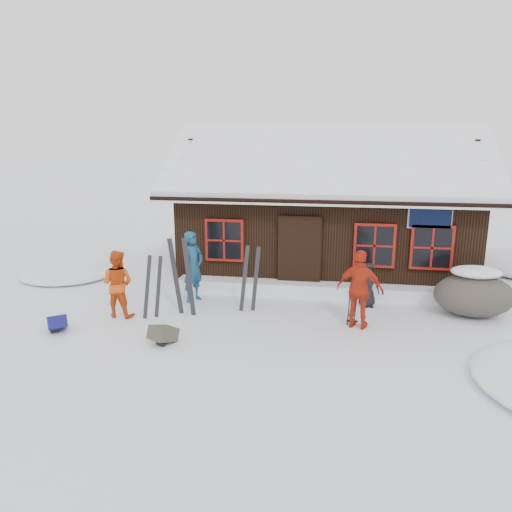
% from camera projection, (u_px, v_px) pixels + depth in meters
% --- Properties ---
extents(ground, '(120.00, 120.00, 0.00)m').
position_uv_depth(ground, '(249.00, 324.00, 11.09)').
color(ground, white).
rests_on(ground, ground).
extents(mountain_hut, '(8.90, 6.09, 4.42)m').
position_uv_depth(mountain_hut, '(326.00, 218.00, 15.24)').
color(mountain_hut, black).
rests_on(mountain_hut, ground).
extents(snow_drift, '(7.60, 0.60, 0.35)m').
position_uv_depth(snow_drift, '(321.00, 289.00, 12.97)').
color(snow_drift, white).
rests_on(snow_drift, ground).
extents(snow_mounds, '(20.60, 13.20, 0.48)m').
position_uv_depth(snow_mounds, '(326.00, 301.00, 12.62)').
color(snow_mounds, white).
rests_on(snow_mounds, ground).
extents(skier_teal, '(0.65, 0.77, 1.78)m').
position_uv_depth(skier_teal, '(193.00, 267.00, 12.41)').
color(skier_teal, navy).
rests_on(skier_teal, ground).
extents(skier_orange_left, '(0.81, 0.65, 1.56)m').
position_uv_depth(skier_orange_left, '(117.00, 284.00, 11.41)').
color(skier_orange_left, '#D6470F').
rests_on(skier_orange_left, ground).
extents(skier_orange_right, '(1.09, 0.69, 1.73)m').
position_uv_depth(skier_orange_right, '(360.00, 290.00, 10.69)').
color(skier_orange_right, red).
rests_on(skier_orange_right, ground).
extents(skier_crouched, '(0.59, 0.43, 1.10)m').
position_uv_depth(skier_crouched, '(368.00, 285.00, 12.08)').
color(skier_crouched, black).
rests_on(skier_crouched, ground).
extents(boulder, '(1.79, 1.34, 1.05)m').
position_uv_depth(boulder, '(474.00, 294.00, 11.49)').
color(boulder, '#504940').
rests_on(boulder, ground).
extents(ski_pair_left, '(0.51, 0.18, 1.53)m').
position_uv_depth(ski_pair_left, '(153.00, 288.00, 11.30)').
color(ski_pair_left, black).
rests_on(ski_pair_left, ground).
extents(ski_pair_mid, '(0.61, 0.16, 1.87)m').
position_uv_depth(ski_pair_mid, '(182.00, 278.00, 11.48)').
color(ski_pair_mid, black).
rests_on(ski_pair_mid, ground).
extents(ski_pair_right, '(0.52, 0.11, 1.64)m').
position_uv_depth(ski_pair_right, '(250.00, 280.00, 11.73)').
color(ski_pair_right, black).
rests_on(ski_pair_right, ground).
extents(ski_poles, '(0.25, 0.12, 1.38)m').
position_uv_depth(ski_poles, '(353.00, 297.00, 10.91)').
color(ski_poles, black).
rests_on(ski_poles, ground).
extents(backpack_blue, '(0.59, 0.62, 0.27)m').
position_uv_depth(backpack_blue, '(57.00, 325.00, 10.69)').
color(backpack_blue, '#141457').
rests_on(backpack_blue, ground).
extents(backpack_olive, '(0.58, 0.64, 0.28)m').
position_uv_depth(backpack_olive, '(163.00, 337.00, 10.06)').
color(backpack_olive, '#413D2E').
rests_on(backpack_olive, ground).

